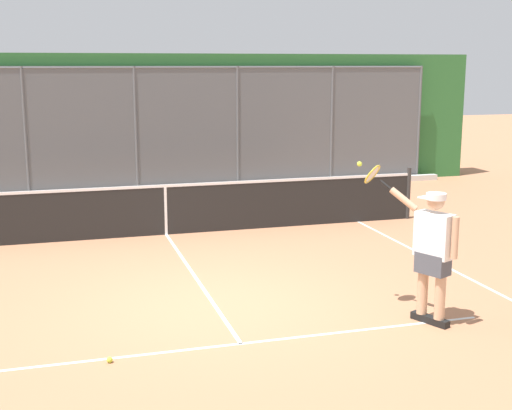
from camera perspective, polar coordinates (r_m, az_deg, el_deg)
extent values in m
plane|color=#B27551|center=(9.49, -3.47, -8.08)|extent=(60.00, 60.00, 0.00)
cube|color=white|center=(8.21, -1.24, -11.24)|extent=(6.16, 0.05, 0.01)
cube|color=white|center=(10.29, 19.92, -7.19)|extent=(0.05, 9.96, 0.01)
cube|color=white|center=(10.72, -5.04, -5.77)|extent=(0.05, 5.48, 0.01)
cylinder|color=#565B60|center=(19.87, 13.15, 6.50)|extent=(0.07, 0.07, 3.12)
cylinder|color=#565B60|center=(18.75, 6.20, 6.45)|extent=(0.07, 0.07, 3.12)
cylinder|color=#565B60|center=(17.93, -1.50, 6.29)|extent=(0.07, 0.07, 3.12)
cylinder|color=#565B60|center=(17.46, -9.77, 5.99)|extent=(0.07, 0.07, 3.12)
cylinder|color=#565B60|center=(17.36, -18.30, 5.55)|extent=(0.07, 0.07, 3.12)
cylinder|color=#565B60|center=(17.39, -9.94, 10.99)|extent=(15.49, 0.05, 0.05)
cube|color=#565B60|center=(17.46, -9.77, 5.99)|extent=(15.49, 0.02, 3.12)
cube|color=#2D6B33|center=(18.09, -10.02, 6.65)|extent=(18.49, 0.90, 3.42)
cube|color=silver|center=(17.48, -9.54, 1.09)|extent=(16.49, 0.18, 0.15)
cylinder|color=#2D2D2D|center=(14.83, 12.31, 0.94)|extent=(0.09, 0.09, 1.07)
cube|color=black|center=(13.23, -7.38, -0.49)|extent=(10.04, 0.02, 0.91)
cube|color=white|center=(13.14, -7.44, 1.56)|extent=(10.04, 0.04, 0.05)
cube|color=white|center=(13.23, -7.38, -0.49)|extent=(0.05, 0.04, 0.91)
cube|color=black|center=(9.00, 14.68, -9.25)|extent=(0.21, 0.28, 0.09)
cylinder|color=tan|center=(8.86, 14.82, -6.67)|extent=(0.13, 0.13, 0.76)
cube|color=black|center=(9.14, 13.34, -8.86)|extent=(0.21, 0.28, 0.09)
cylinder|color=tan|center=(9.00, 13.46, -6.32)|extent=(0.13, 0.13, 0.76)
cube|color=#474C56|center=(8.85, 14.23, -4.63)|extent=(0.37, 0.45, 0.26)
cube|color=white|center=(8.76, 14.34, -2.40)|extent=(0.39, 0.52, 0.55)
cylinder|color=tan|center=(8.59, 15.93, -2.59)|extent=(0.08, 0.08, 0.51)
cylinder|color=tan|center=(8.89, 11.96, 0.46)|extent=(0.31, 0.33, 0.29)
sphere|color=tan|center=(8.67, 14.48, 0.31)|extent=(0.21, 0.21, 0.21)
cylinder|color=white|center=(8.66, 14.50, 0.69)|extent=(0.32, 0.32, 0.08)
cube|color=white|center=(8.73, 13.87, 0.59)|extent=(0.24, 0.25, 0.02)
cylinder|color=black|center=(8.94, 10.56, 1.60)|extent=(0.14, 0.15, 0.13)
torus|color=gold|center=(8.99, 9.47, 2.50)|extent=(0.34, 0.33, 0.26)
cylinder|color=silver|center=(8.99, 9.47, 2.50)|extent=(0.28, 0.27, 0.21)
sphere|color=#C1D138|center=(9.04, 8.45, 3.34)|extent=(0.07, 0.07, 0.07)
sphere|color=#C1D138|center=(7.88, -11.86, -12.26)|extent=(0.07, 0.07, 0.07)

